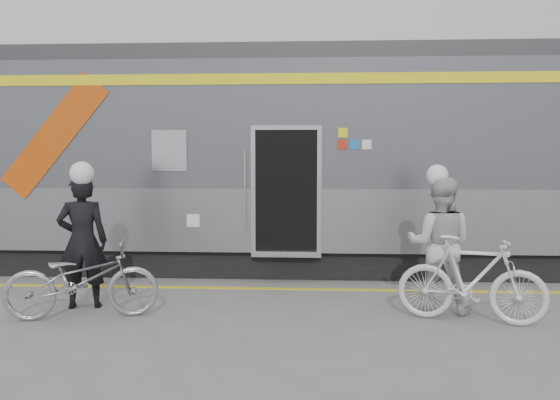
# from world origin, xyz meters

# --- Properties ---
(ground) EXTENTS (90.00, 90.00, 0.00)m
(ground) POSITION_xyz_m (0.00, 0.00, 0.00)
(ground) COLOR slate
(ground) RESTS_ON ground
(train) EXTENTS (24.00, 3.17, 4.10)m
(train) POSITION_xyz_m (-1.95, 4.19, 2.05)
(train) COLOR black
(train) RESTS_ON ground
(safety_strip) EXTENTS (24.00, 0.12, 0.01)m
(safety_strip) POSITION_xyz_m (0.00, 2.15, 0.00)
(safety_strip) COLOR yellow
(safety_strip) RESTS_ON ground
(man) EXTENTS (0.79, 0.61, 1.91)m
(man) POSITION_xyz_m (-2.58, 0.85, 0.96)
(man) COLOR black
(man) RESTS_ON ground
(bicycle_left) EXTENTS (2.11, 1.17, 1.05)m
(bicycle_left) POSITION_xyz_m (-2.38, 0.30, 0.53)
(bicycle_left) COLOR #979A9E
(bicycle_left) RESTS_ON ground
(woman) EXTENTS (1.08, 0.94, 1.88)m
(woman) POSITION_xyz_m (2.47, 0.95, 0.94)
(woman) COLOR beige
(woman) RESTS_ON ground
(bicycle_right) EXTENTS (1.97, 1.04, 1.14)m
(bicycle_right) POSITION_xyz_m (2.77, 0.40, 0.57)
(bicycle_right) COLOR silver
(bicycle_right) RESTS_ON ground
(helmet_man) EXTENTS (0.33, 0.33, 0.33)m
(helmet_man) POSITION_xyz_m (-2.58, 0.85, 2.08)
(helmet_man) COLOR white
(helmet_man) RESTS_ON man
(helmet_woman) EXTENTS (0.30, 0.30, 0.30)m
(helmet_woman) POSITION_xyz_m (2.47, 0.95, 2.03)
(helmet_woman) COLOR white
(helmet_woman) RESTS_ON woman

